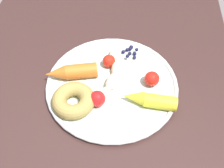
# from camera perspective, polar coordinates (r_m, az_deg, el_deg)

# --- Properties ---
(dining_table) EXTENTS (1.03, 0.79, 0.75)m
(dining_table) POSITION_cam_1_polar(r_m,az_deg,el_deg) (0.77, -3.98, -7.76)
(dining_table) COLOR #3D2623
(dining_table) RESTS_ON ground_plane
(plate) EXTENTS (0.36, 0.36, 0.02)m
(plate) POSITION_cam_1_polar(r_m,az_deg,el_deg) (0.71, 0.00, -0.14)
(plate) COLOR silver
(plate) RESTS_ON dining_table
(banana) EXTENTS (0.22, 0.11, 0.03)m
(banana) POSITION_cam_1_polar(r_m,az_deg,el_deg) (0.70, -0.87, 0.75)
(banana) COLOR #F6E3C1
(banana) RESTS_ON plate
(carrot_orange) EXTENTS (0.07, 0.15, 0.04)m
(carrot_orange) POSITION_cam_1_polar(r_m,az_deg,el_deg) (0.71, -8.84, 2.57)
(carrot_orange) COLOR orange
(carrot_orange) RESTS_ON plate
(carrot_yellow) EXTENTS (0.05, 0.14, 0.04)m
(carrot_yellow) POSITION_cam_1_polar(r_m,az_deg,el_deg) (0.66, 8.11, -3.55)
(carrot_yellow) COLOR yellow
(carrot_yellow) RESTS_ON plate
(donut) EXTENTS (0.11, 0.11, 0.04)m
(donut) POSITION_cam_1_polar(r_m,az_deg,el_deg) (0.66, -8.40, -3.52)
(donut) COLOR #AA914A
(donut) RESTS_ON plate
(blueberry_pile) EXTENTS (0.06, 0.05, 0.02)m
(blueberry_pile) POSITION_cam_1_polar(r_m,az_deg,el_deg) (0.78, 4.02, 7.01)
(blueberry_pile) COLOR #191638
(blueberry_pile) RESTS_ON plate
(tomato_near) EXTENTS (0.04, 0.04, 0.04)m
(tomato_near) POSITION_cam_1_polar(r_m,az_deg,el_deg) (0.70, 8.65, 1.12)
(tomato_near) COLOR red
(tomato_near) RESTS_ON plate
(tomato_mid) EXTENTS (0.04, 0.04, 0.04)m
(tomato_mid) POSITION_cam_1_polar(r_m,az_deg,el_deg) (0.73, -0.67, 5.01)
(tomato_mid) COLOR red
(tomato_mid) RESTS_ON plate
(tomato_far) EXTENTS (0.04, 0.04, 0.04)m
(tomato_far) POSITION_cam_1_polar(r_m,az_deg,el_deg) (0.65, -3.20, -3.21)
(tomato_far) COLOR red
(tomato_far) RESTS_ON plate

